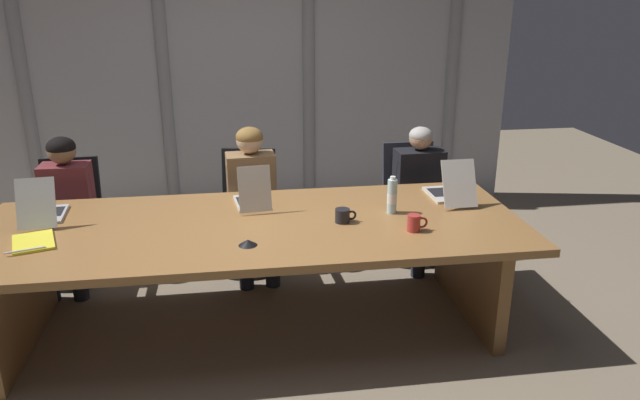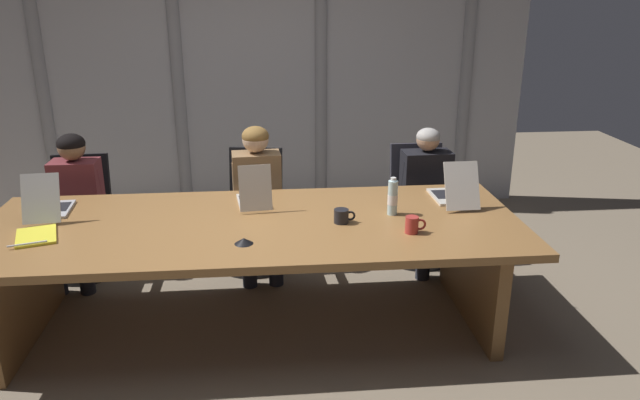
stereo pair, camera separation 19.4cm
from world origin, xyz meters
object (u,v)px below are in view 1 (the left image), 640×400
Objects in this scene: coffee_mug_near at (414,223)px; laptop_left_mid at (252,198)px; person_center at (422,188)px; coffee_mug_far at (343,216)px; laptop_left_end at (43,211)px; spiral_notepad at (33,242)px; water_bottle_primary at (392,196)px; laptop_center at (449,191)px; person_left_end at (66,203)px; office_chair_left_end at (73,233)px; office_chair_left_mid at (248,223)px; person_left_mid at (253,192)px; conference_mic_left_side at (248,242)px; office_chair_center at (411,214)px.

laptop_left_mid is at bearing 149.03° from coffee_mug_near.
person_center is 1.25m from coffee_mug_far.
laptop_left_end is 2.77m from person_center.
coffee_mug_far is 0.38× the size of spiral_notepad.
water_bottle_primary reaches higher than spiral_notepad.
person_left_end is (-2.73, 0.60, -0.16)m from laptop_center.
laptop_center is 0.43× the size of person_left_end.
coffee_mug_near is (2.34, -1.29, 0.46)m from office_chair_left_end.
person_left_end is 1.01× the size of person_center.
laptop_left_mid is 0.36× the size of person_left_end.
office_chair_left_mid is at bearing 87.61° from office_chair_left_end.
person_center reaches higher than laptop_left_mid.
person_left_mid is at bearing 19.98° from spiral_notepad.
person_left_mid is 1.65m from spiral_notepad.
laptop_left_mid is at bearing 60.06° from office_chair_left_end.
laptop_left_end is 2.69m from laptop_center.
office_chair_left_mid reaches higher than coffee_mug_far.
coffee_mug_far is at bearing -161.19° from water_bottle_primary.
laptop_left_mid is 0.58m from person_left_mid.
person_left_end is at bearing -1.14° from laptop_left_end.
office_chair_left_end is 7.00× the size of coffee_mug_near.
laptop_left_end is 0.51× the size of office_chair_left_end.
person_left_end is at bearing 76.53° from laptop_center.
laptop_left_end is at bearing 1.92° from office_chair_left_end.
laptop_left_end is 1.40m from conference_mic_left_side.
laptop_left_end is 0.41× the size of person_center.
laptop_center reaches higher than office_chair_left_end.
person_center reaches higher than coffee_mug_near.
person_center is 8.64× the size of coffee_mug_near.
office_chair_left_mid is 1.00× the size of office_chair_center.
laptop_left_end is at bearing 85.44° from laptop_left_mid.
office_chair_left_end is 6.56× the size of coffee_mug_far.
person_center reaches higher than laptop_left_end.
conference_mic_left_side is at bearing -155.50° from coffee_mug_far.
coffee_mug_far is (1.91, -0.93, 0.15)m from person_left_end.
conference_mic_left_side is (1.31, -1.21, 0.12)m from person_left_end.
person_left_mid is 8.40× the size of coffee_mug_far.
person_center is at bearing 2.99° from spiral_notepad.
coffee_mug_near is (0.94, -1.14, 0.14)m from person_left_mid.
office_chair_center is (2.73, 0.00, 0.01)m from office_chair_left_end.
coffee_mug_near is at bearing 64.09° from person_left_end.
coffee_mug_near is (2.28, -0.52, -0.01)m from laptop_left_end.
person_left_end reaches higher than spiral_notepad.
person_center is at bearing 84.26° from office_chair_left_end.
laptop_center reaches higher than laptop_left_end.
coffee_mug_near is at bearing -80.05° from water_bottle_primary.
water_bottle_primary is at bearing -112.46° from laptop_left_mid.
laptop_left_mid is 1.36m from spiral_notepad.
laptop_left_mid is 1.49m from person_center.
person_left_end is 10.22× the size of conference_mic_left_side.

